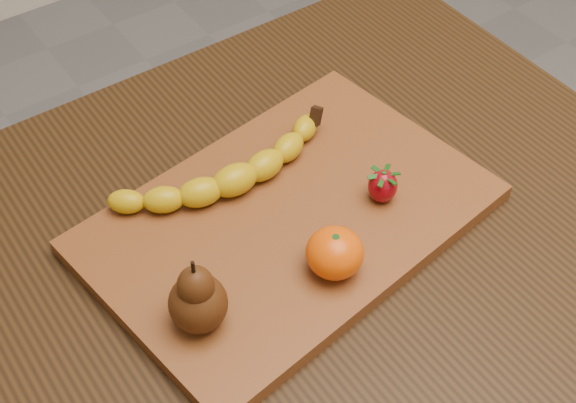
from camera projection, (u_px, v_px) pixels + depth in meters
table at (263, 289)px, 0.99m from camera, size 1.00×0.70×0.76m
cutting_board at (288, 219)px, 0.93m from camera, size 0.49×0.36×0.02m
banana at (235, 180)px, 0.93m from camera, size 0.24×0.08×0.04m
pear at (197, 293)px, 0.79m from camera, size 0.08×0.08×0.09m
mandarin at (335, 253)px, 0.85m from camera, size 0.07×0.07×0.05m
strawberry at (383, 185)px, 0.92m from camera, size 0.05×0.05×0.04m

